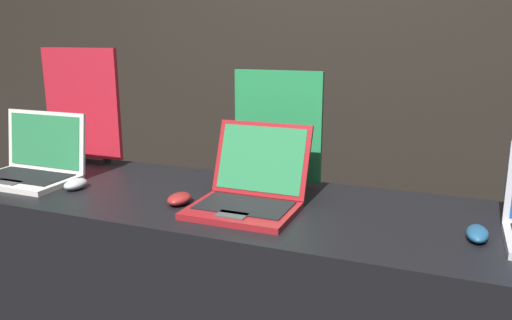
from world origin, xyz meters
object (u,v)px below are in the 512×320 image
Objects in this scene: promo_stand_middle at (278,132)px; mouse_back at (477,233)px; mouse_front at (76,184)px; promo_stand_front at (82,108)px; laptop_front at (32,164)px; laptop_middle at (250,189)px; mouse_middle at (179,199)px.

mouse_back is at bearing -22.52° from promo_stand_middle.
promo_stand_front is at bearing 125.05° from mouse_front.
laptop_front is 1.61m from mouse_back.
laptop_middle reaches higher than mouse_front.
mouse_back is at bearing -11.13° from promo_stand_front.
mouse_front is at bearing -10.05° from laptop_front.
laptop_front is 0.26m from mouse_front.
laptop_front is 3.30× the size of mouse_back.
mouse_middle is at bearing -177.24° from mouse_back.
mouse_front is at bearing -154.42° from promo_stand_middle.
mouse_back is (0.69, -0.29, -0.19)m from promo_stand_middle.
promo_stand_middle is at bearing 16.81° from laptop_front.
mouse_front is (0.25, -0.04, -0.04)m from laptop_front.
promo_stand_front is at bearing 152.40° from mouse_middle.
laptop_middle is 3.37× the size of mouse_middle.
mouse_front is 0.49m from promo_stand_front.
mouse_middle is 0.24× the size of promo_stand_middle.
laptop_front is 0.92m from laptop_middle.
mouse_back is (0.92, 0.04, -0.00)m from mouse_middle.
mouse_middle is (0.69, -0.05, -0.04)m from laptop_front.
laptop_front is 3.71× the size of mouse_middle.
mouse_back is (1.61, -0.01, -0.04)m from laptop_front.
promo_stand_middle is (0.67, 0.32, 0.19)m from mouse_front.
promo_stand_middle is (0.00, 0.27, 0.14)m from laptop_middle.
mouse_back is at bearing 1.56° from mouse_front.
promo_stand_middle reaches higher than mouse_front.
laptop_front is 0.77× the size of promo_stand_front.
mouse_front is at bearing -54.95° from promo_stand_front.
laptop_middle is 0.24m from mouse_middle.
promo_stand_middle reaches higher than laptop_front.
mouse_front is 0.77m from promo_stand_middle.
laptop_front is 0.69m from mouse_middle.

